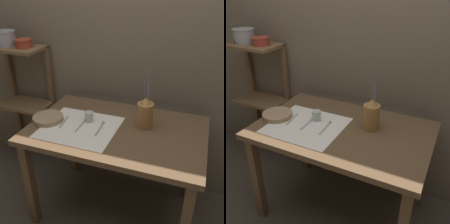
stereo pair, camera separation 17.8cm
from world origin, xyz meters
TOP-DOWN VIEW (x-y plane):
  - ground_plane at (0.00, 0.00)m, footprint 12.00×12.00m
  - stone_wall_back at (0.00, 0.50)m, footprint 7.00×0.06m
  - wooden_table at (0.00, 0.00)m, footprint 1.22×0.78m
  - wooden_shelf_unit at (-1.01, 0.35)m, footprint 0.47×0.29m
  - linen_cloth at (-0.24, -0.08)m, footprint 0.52×0.47m
  - pitcher_with_flowers at (0.18, 0.09)m, footprint 0.11×0.11m
  - wooden_bowl at (-0.51, -0.07)m, footprint 0.22×0.22m
  - glass_tumbler_near at (-0.22, 0.02)m, footprint 0.06×0.06m
  - fork_inner at (-0.38, -0.06)m, footprint 0.03×0.17m
  - knife_center at (-0.25, -0.07)m, footprint 0.02×0.17m
  - spoon_inner at (-0.11, -0.01)m, footprint 0.03×0.18m
  - metal_pot_large at (-1.10, 0.30)m, footprint 0.18×0.18m
  - metal_pot_small at (-0.92, 0.30)m, footprint 0.15×0.15m

SIDE VIEW (x-z plane):
  - ground_plane at x=0.00m, z-range 0.00..0.00m
  - wooden_table at x=0.00m, z-range 0.29..1.07m
  - linen_cloth at x=-0.24m, z-range 0.78..0.79m
  - fork_inner at x=-0.38m, z-range 0.79..0.79m
  - knife_center at x=-0.25m, z-range 0.79..0.79m
  - spoon_inner at x=-0.11m, z-range 0.78..0.80m
  - wooden_bowl at x=-0.51m, z-range 0.78..0.82m
  - wooden_shelf_unit at x=-1.01m, z-range 0.22..1.42m
  - glass_tumbler_near at x=-0.22m, z-range 0.79..0.86m
  - pitcher_with_flowers at x=0.18m, z-range 0.67..1.11m
  - stone_wall_back at x=0.00m, z-range 0.00..2.40m
  - metal_pot_small at x=-0.92m, z-range 1.20..1.27m
  - metal_pot_large at x=-1.10m, z-range 1.20..1.33m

